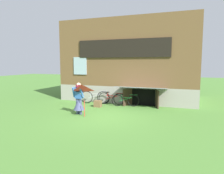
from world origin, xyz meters
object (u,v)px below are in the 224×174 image
at_px(bicycle_green, 125,100).
at_px(bicycle_silver, 95,97).
at_px(kite, 82,92).
at_px(wooden_crate, 98,104).
at_px(bicycle_red, 111,98).
at_px(person, 79,101).

height_order(bicycle_green, bicycle_silver, bicycle_silver).
relative_size(kite, wooden_crate, 3.61).
height_order(bicycle_red, wooden_crate, bicycle_red).
bearing_deg(wooden_crate, kite, -83.79).
distance_m(person, bicycle_silver, 2.77).
bearing_deg(bicycle_silver, bicycle_green, -20.95).
xyz_separation_m(person, bicycle_red, (0.68, 2.71, -0.27)).
height_order(kite, bicycle_silver, kite).
xyz_separation_m(person, wooden_crate, (0.18, 1.84, -0.46)).
bearing_deg(person, bicycle_red, 83.69).
bearing_deg(wooden_crate, bicycle_red, 60.58).
bearing_deg(bicycle_silver, bicycle_red, -16.61).
distance_m(bicycle_green, bicycle_silver, 2.01).
bearing_deg(person, bicycle_silver, 106.20).
bearing_deg(kite, wooden_crate, 96.21).
xyz_separation_m(kite, wooden_crate, (-0.25, 2.34, -0.98)).
distance_m(person, wooden_crate, 1.90).
distance_m(kite, bicycle_red, 3.32).
bearing_deg(person, wooden_crate, 92.04).
bearing_deg(wooden_crate, person, -95.65).
distance_m(bicycle_green, bicycle_red, 0.93).
relative_size(kite, bicycle_red, 0.83).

